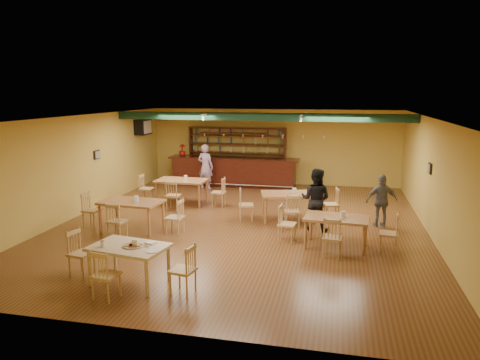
% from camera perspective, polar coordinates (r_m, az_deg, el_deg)
% --- Properties ---
extents(floor, '(12.00, 12.00, 0.00)m').
position_cam_1_polar(floor, '(12.85, 0.20, -5.57)').
color(floor, brown).
rests_on(floor, ground).
extents(ceiling_beam, '(10.00, 0.30, 0.25)m').
position_cam_1_polar(ceiling_beam, '(15.08, 2.49, 7.97)').
color(ceiling_beam, '#10311F').
rests_on(ceiling_beam, ceiling).
extents(track_rail_left, '(0.05, 2.50, 0.05)m').
position_cam_1_polar(track_rail_left, '(16.07, -3.53, 8.40)').
color(track_rail_left, silver).
rests_on(track_rail_left, ceiling).
extents(track_rail_right, '(0.05, 2.50, 0.05)m').
position_cam_1_polar(track_rail_right, '(15.50, 8.04, 8.22)').
color(track_rail_right, silver).
rests_on(track_rail_right, ceiling).
extents(ac_unit, '(0.34, 0.70, 0.48)m').
position_cam_1_polar(ac_unit, '(17.90, -12.13, 6.56)').
color(ac_unit, silver).
rests_on(ac_unit, wall_left).
extents(picture_left, '(0.04, 0.34, 0.28)m').
position_cam_1_polar(picture_left, '(15.21, -17.60, 3.06)').
color(picture_left, black).
rests_on(picture_left, wall_left).
extents(picture_right, '(0.04, 0.34, 0.28)m').
position_cam_1_polar(picture_right, '(12.91, 22.83, 1.37)').
color(picture_right, black).
rests_on(picture_right, wall_right).
extents(bar_counter, '(5.16, 0.85, 1.13)m').
position_cam_1_polar(bar_counter, '(17.93, -0.81, 1.06)').
color(bar_counter, '#37120B').
rests_on(bar_counter, ground).
extents(back_bar_hutch, '(3.99, 0.40, 2.28)m').
position_cam_1_polar(back_bar_hutch, '(18.45, -0.36, 3.15)').
color(back_bar_hutch, '#37120B').
rests_on(back_bar_hutch, ground).
extents(poinsettia, '(0.34, 0.34, 0.47)m').
position_cam_1_polar(poinsettia, '(18.41, -7.30, 3.75)').
color(poinsettia, '#A7150F').
rests_on(poinsettia, bar_counter).
extents(dining_table_a, '(1.65, 1.01, 0.82)m').
position_cam_1_polar(dining_table_a, '(15.16, -7.36, -1.49)').
color(dining_table_a, '#996336').
rests_on(dining_table_a, ground).
extents(dining_table_b, '(1.77, 1.30, 0.79)m').
position_cam_1_polar(dining_table_b, '(13.24, 6.18, -3.36)').
color(dining_table_b, '#996336').
rests_on(dining_table_b, ground).
extents(dining_table_c, '(1.69, 1.09, 0.81)m').
position_cam_1_polar(dining_table_c, '(12.54, -13.46, -4.39)').
color(dining_table_c, '#996336').
rests_on(dining_table_c, ground).
extents(dining_table_d, '(1.58, 1.05, 0.75)m').
position_cam_1_polar(dining_table_d, '(11.15, 12.01, -6.43)').
color(dining_table_d, '#996336').
rests_on(dining_table_d, ground).
extents(near_table, '(1.57, 1.15, 0.77)m').
position_cam_1_polar(near_table, '(9.16, -13.74, -10.33)').
color(near_table, tan).
rests_on(near_table, ground).
extents(pizza_tray, '(0.49, 0.49, 0.01)m').
position_cam_1_polar(pizza_tray, '(8.98, -13.26, -8.07)').
color(pizza_tray, silver).
rests_on(pizza_tray, near_table).
extents(parmesan_shaker, '(0.09, 0.09, 0.11)m').
position_cam_1_polar(parmesan_shaker, '(9.10, -16.95, -7.71)').
color(parmesan_shaker, '#EAE5C6').
rests_on(parmesan_shaker, near_table).
extents(napkin_stack, '(0.23, 0.20, 0.03)m').
position_cam_1_polar(napkin_stack, '(9.05, -11.22, -7.79)').
color(napkin_stack, white).
rests_on(napkin_stack, near_table).
extents(pizza_server, '(0.33, 0.21, 0.00)m').
position_cam_1_polar(pizza_server, '(8.96, -12.23, -8.01)').
color(pizza_server, silver).
rests_on(pizza_server, pizza_tray).
extents(side_plate, '(0.25, 0.25, 0.01)m').
position_cam_1_polar(side_plate, '(8.62, -11.05, -8.81)').
color(side_plate, white).
rests_on(side_plate, near_table).
extents(patron_bar, '(0.71, 0.54, 1.73)m').
position_cam_1_polar(patron_bar, '(17.33, -4.38, 1.69)').
color(patron_bar, '#9851B0').
rests_on(patron_bar, ground).
extents(patron_right_a, '(0.94, 0.81, 1.69)m').
position_cam_1_polar(patron_right_a, '(12.30, 9.51, -2.42)').
color(patron_right_a, black).
rests_on(patron_right_a, ground).
extents(patron_right_b, '(0.92, 0.55, 1.47)m').
position_cam_1_polar(patron_right_b, '(13.04, 17.46, -2.51)').
color(patron_right_b, slate).
rests_on(patron_right_b, ground).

